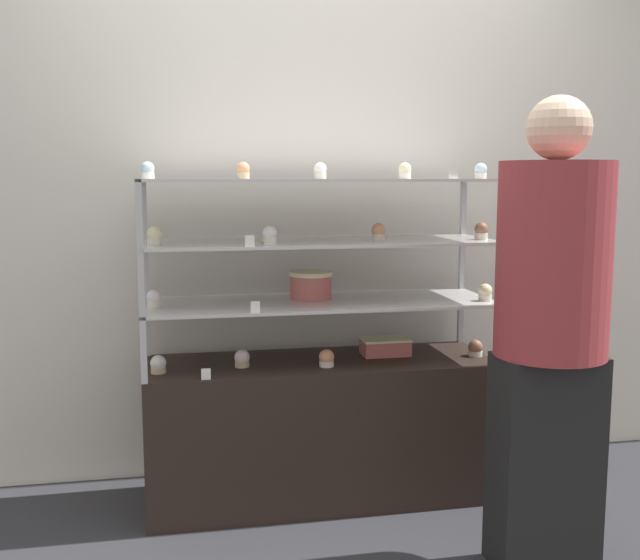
{
  "coord_description": "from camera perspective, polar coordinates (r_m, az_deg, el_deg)",
  "views": [
    {
      "loc": [
        -0.59,
        -3.05,
        1.38
      ],
      "look_at": [
        0.0,
        0.0,
        0.95
      ],
      "focal_mm": 42.0,
      "sensor_mm": 36.0,
      "label": 1
    }
  ],
  "objects": [
    {
      "name": "cupcake_2",
      "position": [
        3.09,
        0.5,
        -6.0
      ],
      "size": [
        0.06,
        0.06,
        0.07
      ],
      "color": "white",
      "rests_on": "display_base"
    },
    {
      "name": "display_riser_middle",
      "position": [
        3.12,
        0.0,
        2.77
      ],
      "size": [
        1.46,
        0.48,
        0.26
      ],
      "color": "#B7B7BC",
      "rests_on": "display_riser_lower"
    },
    {
      "name": "sheet_cake_frosted",
      "position": [
        3.3,
        5.0,
        -5.07
      ],
      "size": [
        0.21,
        0.13,
        0.07
      ],
      "color": "#C66660",
      "rests_on": "display_base"
    },
    {
      "name": "cupcake_3",
      "position": [
        3.33,
        11.76,
        -5.13
      ],
      "size": [
        0.06,
        0.06,
        0.07
      ],
      "color": "beige",
      "rests_on": "display_base"
    },
    {
      "name": "cupcake_4",
      "position": [
        3.05,
        -12.54,
        -1.44
      ],
      "size": [
        0.06,
        0.06,
        0.07
      ],
      "color": "beige",
      "rests_on": "display_riser_lower"
    },
    {
      "name": "display_base",
      "position": [
        3.28,
        0.0,
        -11.25
      ],
      "size": [
        1.46,
        0.48,
        0.6
      ],
      "color": "black",
      "rests_on": "ground_plane"
    },
    {
      "name": "price_tag_0",
      "position": [
        2.93,
        -8.68,
        -7.1
      ],
      "size": [
        0.04,
        0.0,
        0.04
      ],
      "color": "white",
      "rests_on": "display_base"
    },
    {
      "name": "ground_plane",
      "position": [
        3.39,
        0.0,
        -16.08
      ],
      "size": [
        20.0,
        20.0,
        0.0
      ],
      "primitive_type": "plane",
      "color": "#2D2D33"
    },
    {
      "name": "cupcake_5",
      "position": [
        3.22,
        12.47,
        -0.94
      ],
      "size": [
        0.06,
        0.06,
        0.07
      ],
      "color": "beige",
      "rests_on": "display_riser_lower"
    },
    {
      "name": "price_tag_3",
      "position": [
        3.03,
        10.13,
        8.02
      ],
      "size": [
        0.04,
        0.0,
        0.04
      ],
      "color": "white",
      "rests_on": "display_riser_upper"
    },
    {
      "name": "customer_figure",
      "position": [
        2.7,
        17.16,
        -3.12
      ],
      "size": [
        0.38,
        0.38,
        1.65
      ],
      "color": "black",
      "rests_on": "ground_plane"
    },
    {
      "name": "cupcake_7",
      "position": [
        2.95,
        -3.85,
        3.42
      ],
      "size": [
        0.06,
        0.06,
        0.07
      ],
      "color": "beige",
      "rests_on": "display_riser_middle"
    },
    {
      "name": "layer_cake_centerpiece",
      "position": [
        3.2,
        -0.7,
        -0.38
      ],
      "size": [
        0.18,
        0.18,
        0.12
      ],
      "color": "#C66660",
      "rests_on": "display_riser_lower"
    },
    {
      "name": "cupcake_13",
      "position": [
        3.08,
        6.49,
        8.26
      ],
      "size": [
        0.05,
        0.05,
        0.07
      ],
      "color": "white",
      "rests_on": "display_riser_upper"
    },
    {
      "name": "price_tag_1",
      "position": [
        2.88,
        -4.95,
        -2.07
      ],
      "size": [
        0.04,
        0.0,
        0.04
      ],
      "color": "white",
      "rests_on": "display_riser_lower"
    },
    {
      "name": "cupcake_10",
      "position": [
        2.94,
        -13.0,
        8.13
      ],
      "size": [
        0.05,
        0.05,
        0.07
      ],
      "color": "white",
      "rests_on": "display_riser_upper"
    },
    {
      "name": "cupcake_1",
      "position": [
        3.1,
        -5.96,
        -5.99
      ],
      "size": [
        0.06,
        0.06,
        0.07
      ],
      "color": "#CCB28C",
      "rests_on": "display_base"
    },
    {
      "name": "back_wall",
      "position": [
        3.48,
        -1.22,
        6.58
      ],
      "size": [
        8.0,
        0.05,
        2.6
      ],
      "color": "silver",
      "rests_on": "ground_plane"
    },
    {
      "name": "price_tag_2",
      "position": [
        2.85,
        -5.37,
        2.99
      ],
      "size": [
        0.04,
        0.0,
        0.04
      ],
      "color": "white",
      "rests_on": "display_riser_middle"
    },
    {
      "name": "display_riser_upper",
      "position": [
        3.1,
        0.0,
        7.47
      ],
      "size": [
        1.46,
        0.48,
        0.26
      ],
      "color": "#B7B7BC",
      "rests_on": "display_riser_middle"
    },
    {
      "name": "cupcake_8",
      "position": [
        3.12,
        4.48,
        3.65
      ],
      "size": [
        0.06,
        0.06,
        0.07
      ],
      "color": "beige",
      "rests_on": "display_riser_middle"
    },
    {
      "name": "cupcake_14",
      "position": [
        3.21,
        12.15,
        8.11
      ],
      "size": [
        0.05,
        0.05,
        0.07
      ],
      "color": "beige",
      "rests_on": "display_riser_upper"
    },
    {
      "name": "cupcake_0",
      "position": [
        3.06,
        -12.21,
        -6.33
      ],
      "size": [
        0.06,
        0.06,
        0.07
      ],
      "color": "#CCB28C",
      "rests_on": "display_base"
    },
    {
      "name": "cupcake_9",
      "position": [
        3.24,
        12.18,
        3.65
      ],
      "size": [
        0.06,
        0.06,
        0.07
      ],
      "color": "beige",
      "rests_on": "display_riser_middle"
    },
    {
      "name": "display_riser_lower",
      "position": [
        3.15,
        0.0,
        -1.86
      ],
      "size": [
        1.46,
        0.48,
        0.26
      ],
      "color": "#B7B7BC",
      "rests_on": "display_base"
    },
    {
      "name": "cupcake_12",
      "position": [
        3.04,
        0.01,
        8.31
      ],
      "size": [
        0.05,
        0.05,
        0.07
      ],
      "color": "beige",
      "rests_on": "display_riser_upper"
    },
    {
      "name": "cupcake_11",
      "position": [
        2.97,
        -5.87,
        8.28
      ],
      "size": [
        0.05,
        0.05,
        0.07
      ],
      "color": "#CCB28C",
      "rests_on": "display_riser_upper"
    },
    {
      "name": "cupcake_6",
      "position": [
        2.97,
        -12.51,
        3.28
      ],
      "size": [
        0.06,
        0.06,
        0.07
      ],
      "color": "beige",
      "rests_on": "display_riser_middle"
    }
  ]
}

